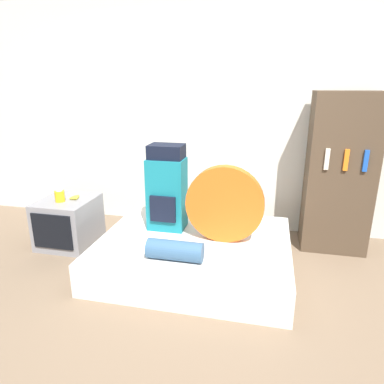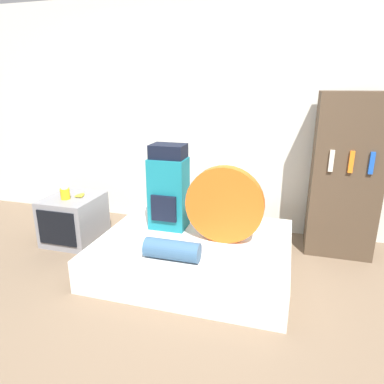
{
  "view_description": "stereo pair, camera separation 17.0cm",
  "coord_description": "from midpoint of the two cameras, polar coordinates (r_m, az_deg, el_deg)",
  "views": [
    {
      "loc": [
        0.54,
        -2.01,
        1.67
      ],
      "look_at": [
        -0.1,
        0.82,
        0.75
      ],
      "focal_mm": 32.0,
      "sensor_mm": 36.0,
      "label": 1
    },
    {
      "loc": [
        0.7,
        -1.97,
        1.67
      ],
      "look_at": [
        -0.1,
        0.82,
        0.75
      ],
      "focal_mm": 32.0,
      "sensor_mm": 36.0,
      "label": 2
    }
  ],
  "objects": [
    {
      "name": "ground_plane",
      "position": [
        2.67,
        -1.03,
        -21.01
      ],
      "size": [
        16.0,
        16.0,
        0.0
      ],
      "primitive_type": "plane",
      "color": "brown"
    },
    {
      "name": "wall_back",
      "position": [
        3.97,
        7.17,
        12.16
      ],
      "size": [
        8.0,
        0.05,
        2.6
      ],
      "color": "silver",
      "rests_on": "ground_plane"
    },
    {
      "name": "bed",
      "position": [
        3.27,
        1.96,
        -10.07
      ],
      "size": [
        1.73,
        1.43,
        0.3
      ],
      "color": "silver",
      "rests_on": "ground_plane"
    },
    {
      "name": "backpack",
      "position": [
        3.32,
        -2.47,
        0.6
      ],
      "size": [
        0.35,
        0.29,
        0.83
      ],
      "color": "#14707F",
      "rests_on": "bed"
    },
    {
      "name": "tent_bag",
      "position": [
        3.05,
        7.03,
        -2.15
      ],
      "size": [
        0.7,
        0.1,
        0.7
      ],
      "color": "#E05B19",
      "rests_on": "bed"
    },
    {
      "name": "sleeping_roll",
      "position": [
        2.82,
        -1.59,
        -9.63
      ],
      "size": [
        0.46,
        0.17,
        0.17
      ],
      "color": "#33567A",
      "rests_on": "bed"
    },
    {
      "name": "television",
      "position": [
        3.95,
        -17.92,
        -4.31
      ],
      "size": [
        0.54,
        0.6,
        0.5
      ],
      "color": "gray",
      "rests_on": "ground_plane"
    },
    {
      "name": "canister",
      "position": [
        3.81,
        -19.21,
        -0.24
      ],
      "size": [
        0.1,
        0.1,
        0.13
      ],
      "color": "gold",
      "rests_on": "television"
    },
    {
      "name": "banana_bunch",
      "position": [
        3.86,
        -16.84,
        -0.5
      ],
      "size": [
        0.1,
        0.13,
        0.03
      ],
      "color": "yellow",
      "rests_on": "television"
    },
    {
      "name": "bookshelf",
      "position": [
        3.72,
        25.37,
        2.45
      ],
      "size": [
        0.63,
        0.45,
        1.61
      ],
      "color": "#473828",
      "rests_on": "ground_plane"
    }
  ]
}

